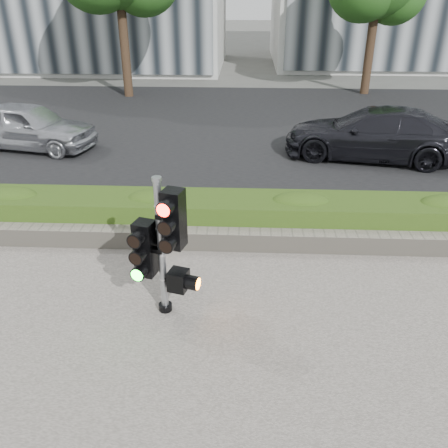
# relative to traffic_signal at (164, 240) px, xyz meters

# --- Properties ---
(ground) EXTENTS (120.00, 120.00, 0.00)m
(ground) POSITION_rel_traffic_signal_xyz_m (0.62, -0.06, -1.17)
(ground) COLOR #51514C
(ground) RESTS_ON ground
(road) EXTENTS (60.00, 13.00, 0.02)m
(road) POSITION_rel_traffic_signal_xyz_m (0.62, 9.94, -1.16)
(road) COLOR black
(road) RESTS_ON ground
(curb) EXTENTS (60.00, 0.25, 0.12)m
(curb) POSITION_rel_traffic_signal_xyz_m (0.62, 3.09, -1.11)
(curb) COLOR gray
(curb) RESTS_ON ground
(stone_wall) EXTENTS (12.00, 0.32, 0.34)m
(stone_wall) POSITION_rel_traffic_signal_xyz_m (0.62, 1.84, -0.97)
(stone_wall) COLOR gray
(stone_wall) RESTS_ON sidewalk
(hedge) EXTENTS (12.00, 1.00, 0.68)m
(hedge) POSITION_rel_traffic_signal_xyz_m (0.62, 2.49, -0.80)
(hedge) COLOR #598027
(hedge) RESTS_ON sidewalk
(traffic_signal) EXTENTS (0.76, 0.62, 2.07)m
(traffic_signal) POSITION_rel_traffic_signal_xyz_m (0.00, 0.00, 0.00)
(traffic_signal) COLOR black
(traffic_signal) RESTS_ON sidewalk
(car_silver) EXTENTS (4.04, 2.26, 1.30)m
(car_silver) POSITION_rel_traffic_signal_xyz_m (-5.07, 7.34, -0.51)
(car_silver) COLOR #B6B8BE
(car_silver) RESTS_ON road
(car_dark) EXTENTS (4.95, 2.81, 1.35)m
(car_dark) POSITION_rel_traffic_signal_xyz_m (4.49, 6.96, -0.48)
(car_dark) COLOR black
(car_dark) RESTS_ON road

